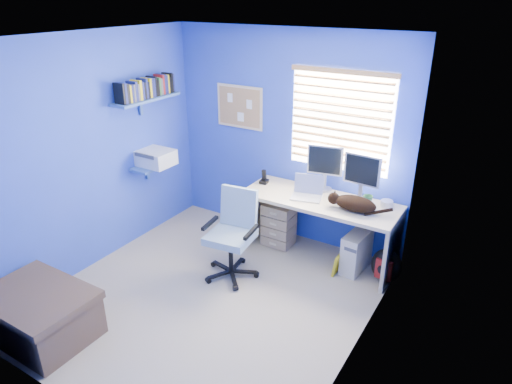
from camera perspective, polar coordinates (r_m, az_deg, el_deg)
The scene contains 23 objects.
floor at distance 4.78m, azimuth -5.75°, elevation -12.85°, with size 3.00×3.20×0.00m, color tan.
ceiling at distance 3.85m, azimuth -7.33°, elevation 18.54°, with size 3.00×3.20×0.00m, color white.
wall_back at distance 5.43m, azimuth 3.89°, elevation 6.71°, with size 3.00×0.01×2.50m, color blue.
wall_front at distance 3.19m, azimuth -24.29°, elevation -8.48°, with size 3.00×0.01×2.50m, color blue.
wall_left at distance 5.16m, azimuth -19.85°, elevation 4.41°, with size 0.01×3.20×2.50m, color blue.
wall_right at distance 3.52m, azimuth 13.43°, elevation -3.81°, with size 0.01×3.20×2.50m, color blue.
desk at distance 5.24m, azimuth 7.79°, elevation -4.58°, with size 1.74×0.65×0.74m, color beige.
laptop at distance 5.04m, azimuth 6.37°, elevation 0.39°, with size 0.33×0.26×0.22m, color silver.
monitor_left at distance 5.22m, azimuth 8.65°, elevation 2.99°, with size 0.40×0.12×0.54m, color silver.
monitor_right at distance 5.01m, azimuth 13.09°, elevation 1.72°, with size 0.40×0.12×0.54m, color silver.
phone at distance 5.41m, azimuth 1.02°, elevation 1.95°, with size 0.09×0.11×0.17m, color black.
mug at distance 5.03m, azimuth 13.78°, elevation -0.97°, with size 0.10×0.09×0.10m, color #387538.
cd_spindle at distance 5.03m, azimuth 16.02°, elevation -1.41°, with size 0.13×0.13×0.07m, color silver.
cat at distance 4.85m, azimuth 12.30°, elevation -1.44°, with size 0.45×0.23×0.16m, color black.
tower_pc at distance 5.16m, azimuth 12.45°, elevation -7.26°, with size 0.19×0.44×0.45m, color beige.
drawer_boxes at distance 5.51m, azimuth 2.87°, elevation -4.05°, with size 0.35×0.28×0.54m, color tan.
yellow_book at distance 5.09m, azimuth 10.08°, elevation -8.90°, with size 0.03×0.17×0.24m, color yellow.
backpack at distance 5.07m, azimuth 15.99°, elevation -8.80°, with size 0.32×0.24×0.38m, color black.
bed_corner at distance 4.59m, azimuth -25.38°, elevation -13.64°, with size 0.92×0.66×0.44m, color brown.
office_chair at distance 4.91m, azimuth -2.93°, elevation -6.62°, with size 0.62×0.62×0.95m.
window_blinds at distance 5.06m, azimuth 10.42°, elevation 8.64°, with size 1.15×0.05×1.10m.
corkboard at distance 5.65m, azimuth -2.06°, elevation 10.59°, with size 0.64×0.02×0.52m.
wall_shelves at distance 5.48m, azimuth -13.13°, elevation 8.32°, with size 0.42×0.90×1.05m.
Camera 1 is at (2.38, -3.01, 2.84)m, focal length 32.00 mm.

